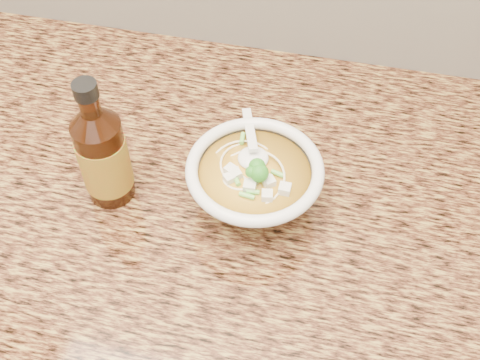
# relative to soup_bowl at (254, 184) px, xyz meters

# --- Properties ---
(cabinet) EXTENTS (4.00, 0.65, 0.86)m
(cabinet) POSITION_rel_soup_bowl_xyz_m (-0.21, 0.03, -0.51)
(cabinet) COLOR #331A0F
(cabinet) RESTS_ON ground
(counter_slab) EXTENTS (4.00, 0.68, 0.04)m
(counter_slab) POSITION_rel_soup_bowl_xyz_m (-0.21, 0.03, -0.06)
(counter_slab) COLOR olive
(counter_slab) RESTS_ON cabinet
(soup_bowl) EXTENTS (0.18, 0.21, 0.10)m
(soup_bowl) POSITION_rel_soup_bowl_xyz_m (0.00, 0.00, 0.00)
(soup_bowl) COLOR white
(soup_bowl) RESTS_ON counter_slab
(hot_sauce_bottle) EXTENTS (0.08, 0.08, 0.21)m
(hot_sauce_bottle) POSITION_rel_soup_bowl_xyz_m (-0.20, -0.02, 0.03)
(hot_sauce_bottle) COLOR #3D1908
(hot_sauce_bottle) RESTS_ON counter_slab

